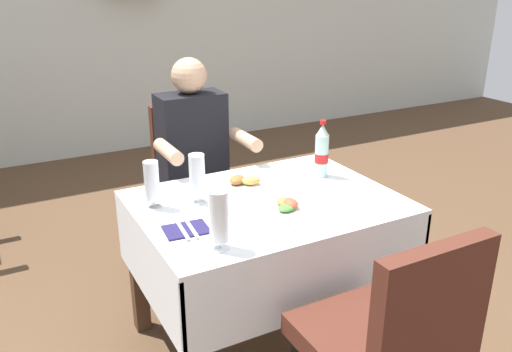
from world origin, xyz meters
TOP-DOWN VIEW (x-y plane):
  - back_wall at (0.00, 3.49)m, footprint 11.00×0.12m
  - main_dining_table at (0.09, 0.19)m, footprint 1.13×0.84m
  - chair_far_diner_seat at (0.09, 1.00)m, footprint 0.44×0.50m
  - chair_near_camera_side at (0.09, -0.62)m, footprint 0.44×0.50m
  - seated_diner_far at (0.04, 0.89)m, footprint 0.50×0.46m
  - plate_near_camera at (0.12, 0.05)m, footprint 0.23×0.23m
  - plate_far_diner at (0.06, 0.39)m, footprint 0.24×0.24m
  - beer_glass_left at (-0.19, 0.31)m, footprint 0.07×0.07m
  - beer_glass_middle at (-0.38, 0.35)m, footprint 0.07×0.07m
  - beer_glass_right at (-0.28, -0.11)m, footprint 0.07×0.07m
  - cola_bottle_primary at (0.47, 0.32)m, footprint 0.07×0.07m
  - napkin_cutlery_set at (-0.33, 0.08)m, footprint 0.18×0.19m

SIDE VIEW (x-z plane):
  - chair_far_diner_seat at x=0.09m, z-range 0.07..1.04m
  - chair_near_camera_side at x=0.09m, z-range 0.07..1.04m
  - main_dining_table at x=0.09m, z-range 0.20..0.93m
  - seated_diner_far at x=0.04m, z-range 0.08..1.34m
  - napkin_cutlery_set at x=-0.33m, z-range 0.73..0.75m
  - plate_near_camera at x=0.12m, z-range 0.72..0.78m
  - plate_far_diner at x=0.06m, z-range 0.72..0.78m
  - beer_glass_middle at x=-0.38m, z-range 0.74..0.94m
  - beer_glass_left at x=-0.19m, z-range 0.74..0.96m
  - beer_glass_right at x=-0.28m, z-range 0.74..0.97m
  - cola_bottle_primary at x=0.47m, z-range 0.72..1.00m
  - back_wall at x=0.00m, z-range 0.00..2.74m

